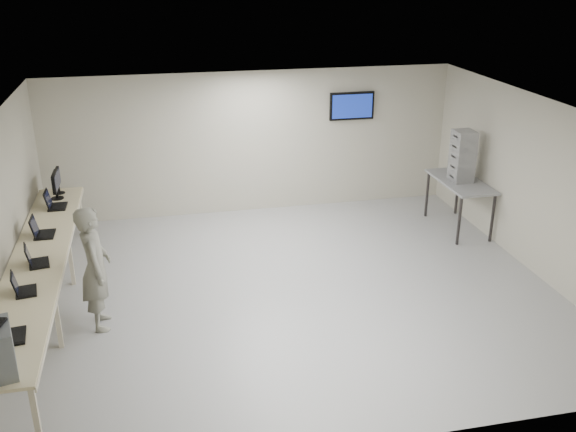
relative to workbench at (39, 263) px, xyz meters
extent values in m
cube|color=#9B9B9B|center=(3.59, 0.00, -0.83)|extent=(8.00, 7.00, 0.01)
cube|color=white|center=(3.59, 0.00, 1.97)|extent=(8.00, 7.00, 0.01)
cube|color=#B1AD98|center=(3.59, 3.50, 0.57)|extent=(8.00, 0.01, 2.80)
cube|color=#B1AD98|center=(3.59, -3.50, 0.57)|extent=(8.00, 0.01, 2.80)
cube|color=#B1AD98|center=(-0.41, 0.00, 0.57)|extent=(0.01, 7.00, 2.80)
cube|color=#B1AD98|center=(7.59, 0.00, 0.57)|extent=(0.01, 7.00, 2.80)
cube|color=#2D2929|center=(5.59, 3.48, 1.22)|extent=(0.15, 0.04, 0.15)
cube|color=black|center=(5.59, 3.44, 1.22)|extent=(0.90, 0.06, 0.55)
cube|color=navy|center=(5.59, 3.40, 1.22)|extent=(0.82, 0.01, 0.47)
cube|color=beige|center=(-0.01, 0.00, 0.05)|extent=(0.75, 6.00, 0.04)
cube|color=beige|center=(0.36, 0.00, 0.02)|extent=(0.02, 6.00, 0.06)
cube|color=beige|center=(0.29, -2.85, -0.40)|extent=(0.06, 0.06, 0.86)
cube|color=beige|center=(-0.31, -0.90, -0.40)|extent=(0.06, 0.06, 0.86)
cube|color=beige|center=(0.29, -0.90, -0.40)|extent=(0.06, 0.06, 0.86)
cube|color=beige|center=(-0.31, 0.90, -0.40)|extent=(0.06, 0.06, 0.86)
cube|color=beige|center=(0.29, 0.90, -0.40)|extent=(0.06, 0.06, 0.86)
cube|color=beige|center=(-0.31, 2.85, -0.40)|extent=(0.06, 0.06, 0.86)
cube|color=beige|center=(0.29, 2.85, -0.40)|extent=(0.06, 0.06, 0.86)
cube|color=black|center=(0.00, -2.04, 0.09)|extent=(0.32, 0.41, 0.02)
cube|color=black|center=(-0.01, -0.98, 0.08)|extent=(0.29, 0.37, 0.02)
cube|color=black|center=(-0.14, -0.98, 0.22)|extent=(0.11, 0.33, 0.24)
cube|color=black|center=(-0.12, -0.98, 0.22)|extent=(0.09, 0.29, 0.20)
cube|color=black|center=(0.03, -0.18, 0.08)|extent=(0.32, 0.40, 0.02)
cube|color=black|center=(-0.10, -0.18, 0.22)|extent=(0.13, 0.34, 0.26)
cube|color=black|center=(-0.08, -0.18, 0.22)|extent=(0.10, 0.30, 0.21)
cube|color=black|center=(-0.02, 0.83, 0.09)|extent=(0.28, 0.39, 0.02)
cube|color=black|center=(-0.16, 0.83, 0.24)|extent=(0.07, 0.36, 0.27)
cube|color=black|center=(-0.14, 0.83, 0.24)|extent=(0.05, 0.32, 0.23)
cube|color=black|center=(0.04, 2.00, 0.09)|extent=(0.29, 0.39, 0.02)
cube|color=black|center=(-0.10, 2.00, 0.24)|extent=(0.08, 0.37, 0.28)
cube|color=black|center=(-0.09, 2.00, 0.24)|extent=(0.06, 0.33, 0.23)
cylinder|color=black|center=(-0.01, 2.44, 0.08)|extent=(0.21, 0.21, 0.02)
cube|color=black|center=(-0.01, 2.44, 0.17)|extent=(0.04, 0.03, 0.17)
cube|color=black|center=(-0.01, 2.44, 0.39)|extent=(0.05, 0.48, 0.32)
cube|color=black|center=(0.02, 2.44, 0.39)|extent=(0.00, 0.43, 0.27)
cylinder|color=black|center=(-0.01, 2.72, 0.08)|extent=(0.20, 0.20, 0.01)
cube|color=black|center=(-0.01, 2.72, 0.17)|extent=(0.04, 0.03, 0.16)
cube|color=black|center=(-0.01, 2.72, 0.36)|extent=(0.05, 0.44, 0.30)
cube|color=black|center=(0.01, 2.72, 0.36)|extent=(0.00, 0.40, 0.25)
imported|color=gray|center=(0.79, -0.44, 0.06)|extent=(0.47, 0.68, 1.77)
cube|color=gray|center=(7.19, 1.70, 0.11)|extent=(0.74, 1.59, 0.04)
cube|color=#2D2929|center=(6.87, 1.01, -0.37)|extent=(0.04, 0.04, 0.91)
cube|color=#2D2929|center=(6.87, 2.40, -0.37)|extent=(0.04, 0.04, 0.91)
cube|color=#2D2929|center=(7.51, 1.01, -0.37)|extent=(0.04, 0.04, 0.91)
cube|color=#2D2929|center=(7.51, 2.40, -0.37)|extent=(0.04, 0.04, 0.91)
cube|color=gray|center=(7.17, 1.70, 0.22)|extent=(0.36, 0.40, 0.19)
cube|color=gray|center=(7.17, 1.70, 0.41)|extent=(0.36, 0.40, 0.19)
cube|color=gray|center=(7.17, 1.70, 0.60)|extent=(0.36, 0.40, 0.19)
cube|color=gray|center=(7.17, 1.70, 0.79)|extent=(0.36, 0.40, 0.19)
cube|color=gray|center=(7.17, 1.70, 0.97)|extent=(0.36, 0.40, 0.19)
camera|label=1|loc=(1.68, -8.57, 3.95)|focal=40.00mm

